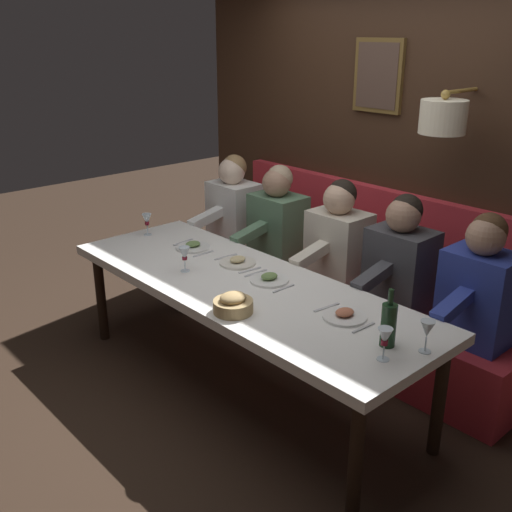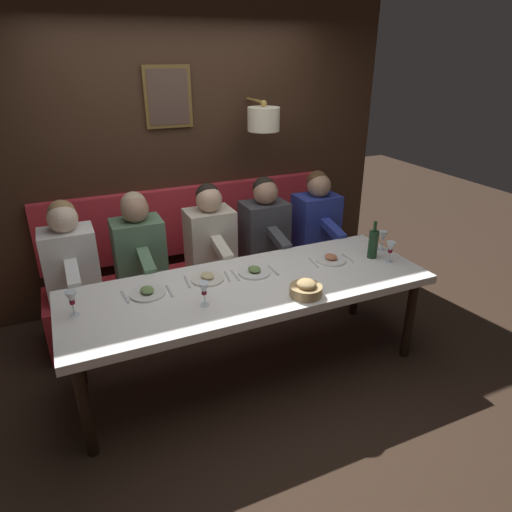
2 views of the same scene
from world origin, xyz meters
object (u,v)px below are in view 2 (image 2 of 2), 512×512
at_px(diner_farthest, 69,254).
at_px(wine_glass_2, 383,237).
at_px(dining_table, 250,291).
at_px(diner_middle, 210,232).
at_px(wine_bottle, 373,244).
at_px(diner_far, 138,243).
at_px(bread_bowl, 306,289).
at_px(wine_glass_1, 391,248).
at_px(wine_glass_0, 72,299).
at_px(diner_near, 265,223).
at_px(wine_glass_3, 204,289).
at_px(diner_nearest, 317,215).

bearing_deg(diner_farthest, wine_glass_2, -108.33).
bearing_deg(dining_table, diner_middle, -0.46).
distance_m(diner_middle, wine_bottle, 1.37).
bearing_deg(diner_far, wine_glass_2, -113.12).
bearing_deg(dining_table, diner_farthest, 52.10).
xyz_separation_m(diner_far, bread_bowl, (-1.19, -0.88, -0.03)).
xyz_separation_m(wine_glass_2, wine_bottle, (-0.09, 0.16, -0.00)).
bearing_deg(diner_far, wine_glass_1, -119.68).
bearing_deg(wine_glass_0, diner_near, -64.18).
height_order(wine_glass_1, wine_glass_3, same).
height_order(diner_middle, bread_bowl, diner_middle).
distance_m(diner_far, wine_glass_1, 2.00).
relative_size(diner_middle, wine_glass_1, 4.82).
xyz_separation_m(diner_nearest, wine_glass_2, (-0.78, -0.15, 0.04)).
distance_m(wine_glass_0, wine_glass_1, 2.30).
bearing_deg(wine_glass_3, wine_glass_0, 74.50).
relative_size(wine_glass_3, bread_bowl, 0.75).
bearing_deg(wine_glass_2, diner_near, 41.70).
relative_size(diner_nearest, diner_farthest, 1.00).
bearing_deg(diner_nearest, diner_farthest, 90.00).
bearing_deg(wine_glass_1, diner_nearest, 3.45).
bearing_deg(wine_glass_2, diner_far, 66.88).
distance_m(wine_glass_1, wine_glass_2, 0.23).
relative_size(diner_middle, diner_far, 1.00).
relative_size(dining_table, wine_glass_1, 15.82).
distance_m(diner_nearest, wine_bottle, 0.87).
bearing_deg(wine_glass_2, wine_glass_1, 156.74).
distance_m(dining_table, wine_glass_1, 1.15).
distance_m(diner_middle, wine_glass_3, 1.11).
distance_m(diner_middle, diner_farthest, 1.14).
relative_size(wine_glass_0, wine_bottle, 0.55).
height_order(wine_glass_0, wine_bottle, wine_bottle).
xyz_separation_m(diner_nearest, diner_middle, (0.00, 1.07, 0.00)).
distance_m(diner_farthest, wine_glass_1, 2.47).
height_order(diner_nearest, wine_bottle, diner_nearest).
relative_size(diner_near, wine_bottle, 2.64).
bearing_deg(diner_middle, diner_far, 90.00).
bearing_deg(bread_bowl, wine_glass_1, -77.06).
height_order(diner_near, wine_glass_3, diner_near).
relative_size(dining_table, wine_glass_3, 15.82).
bearing_deg(diner_far, diner_nearest, -90.00).
bearing_deg(dining_table, bread_bowl, -138.03).
xyz_separation_m(diner_near, wine_glass_3, (-1.03, 0.91, 0.04)).
bearing_deg(diner_nearest, diner_far, 90.00).
relative_size(diner_farthest, wine_glass_3, 4.82).
xyz_separation_m(diner_middle, diner_far, (0.00, 0.61, 0.00)).
xyz_separation_m(diner_nearest, wine_glass_0, (-0.82, 2.24, 0.04)).
distance_m(wine_glass_1, wine_bottle, 0.14).
relative_size(diner_far, diner_farthest, 1.00).
height_order(wine_glass_2, bread_bowl, wine_glass_2).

